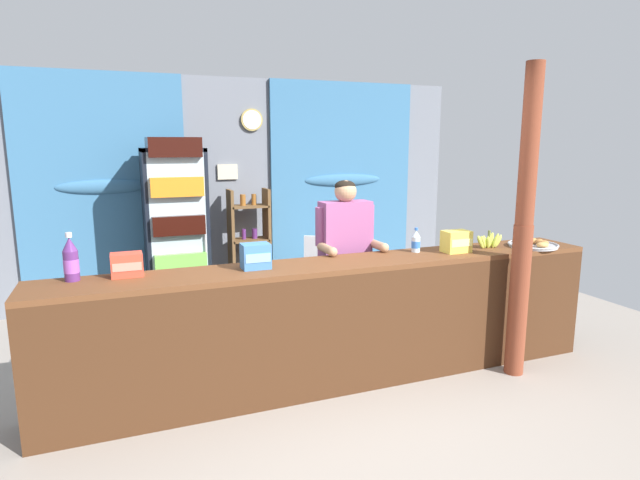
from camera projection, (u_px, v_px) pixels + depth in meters
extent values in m
plane|color=gray|center=(294.00, 345.00, 4.94)|extent=(7.97, 7.97, 0.00)
cube|color=slate|center=(244.00, 189.00, 6.43)|extent=(5.57, 0.12, 2.65)
cube|color=teal|center=(103.00, 176.00, 5.74)|extent=(1.79, 0.04, 2.25)
ellipsoid|color=teal|center=(103.00, 187.00, 5.74)|extent=(0.98, 0.10, 0.16)
cube|color=teal|center=(343.00, 171.00, 6.78)|extent=(1.94, 0.04, 2.25)
ellipsoid|color=teal|center=(343.00, 180.00, 6.78)|extent=(1.07, 0.10, 0.16)
cylinder|color=tan|center=(252.00, 120.00, 6.24)|extent=(0.26, 0.03, 0.26)
cylinder|color=white|center=(252.00, 120.00, 6.22)|extent=(0.22, 0.01, 0.22)
cube|color=beige|center=(228.00, 172.00, 6.24)|extent=(0.24, 0.02, 0.18)
cube|color=brown|center=(341.00, 264.00, 4.03)|extent=(4.45, 0.51, 0.04)
cube|color=#432715|center=(353.00, 335.00, 3.90)|extent=(4.45, 0.04, 0.95)
cube|color=#432715|center=(28.00, 368.00, 3.33)|extent=(0.08, 0.46, 0.95)
cube|color=#432715|center=(552.00, 296.00, 4.90)|extent=(0.08, 0.46, 0.95)
cylinder|color=brown|center=(518.00, 301.00, 4.24)|extent=(0.15, 0.15, 1.25)
cylinder|color=brown|center=(530.00, 145.00, 4.01)|extent=(0.14, 0.14, 1.25)
ellipsoid|color=brown|center=(529.00, 250.00, 4.18)|extent=(0.06, 0.05, 0.08)
cube|color=black|center=(173.00, 229.00, 5.97)|extent=(0.65, 0.04, 1.84)
cube|color=black|center=(147.00, 235.00, 5.58)|extent=(0.04, 0.65, 1.84)
cube|color=black|center=(204.00, 231.00, 5.80)|extent=(0.04, 0.65, 1.84)
cube|color=black|center=(172.00, 150.00, 5.53)|extent=(0.65, 0.65, 0.04)
cube|color=black|center=(180.00, 310.00, 5.86)|extent=(0.65, 0.65, 0.08)
cube|color=silver|center=(179.00, 233.00, 5.40)|extent=(0.59, 0.02, 1.68)
cylinder|color=#B7B7BC|center=(205.00, 237.00, 5.47)|extent=(0.02, 0.02, 0.40)
cube|color=silver|center=(178.00, 266.00, 5.76)|extent=(0.57, 0.57, 0.02)
cube|color=#75C64C|center=(179.00, 259.00, 5.62)|extent=(0.53, 0.53, 0.20)
cube|color=silver|center=(176.00, 231.00, 5.69)|extent=(0.57, 0.57, 0.02)
cube|color=black|center=(177.00, 222.00, 5.55)|extent=(0.53, 0.53, 0.20)
cube|color=silver|center=(174.00, 195.00, 5.61)|extent=(0.57, 0.57, 0.02)
cube|color=orange|center=(175.00, 185.00, 5.47)|extent=(0.53, 0.53, 0.20)
cube|color=silver|center=(172.00, 157.00, 5.54)|extent=(0.57, 0.57, 0.02)
cube|color=black|center=(173.00, 147.00, 5.40)|extent=(0.53, 0.53, 0.20)
cube|color=brown|center=(231.00, 247.00, 6.18)|extent=(0.04, 0.28, 1.35)
cube|color=brown|center=(267.00, 244.00, 6.34)|extent=(0.04, 0.28, 1.35)
cube|color=brown|center=(249.00, 206.00, 6.17)|extent=(0.44, 0.28, 0.02)
cylinder|color=brown|center=(243.00, 200.00, 6.14)|extent=(0.07, 0.07, 0.13)
cylinder|color=brown|center=(254.00, 199.00, 6.18)|extent=(0.05, 0.05, 0.13)
cube|color=brown|center=(249.00, 240.00, 6.25)|extent=(0.44, 0.28, 0.02)
cylinder|color=#56286B|center=(244.00, 234.00, 6.21)|extent=(0.05, 0.05, 0.12)
cylinder|color=#56286B|center=(255.00, 234.00, 6.26)|extent=(0.06, 0.06, 0.12)
cube|color=brown|center=(250.00, 272.00, 6.32)|extent=(0.44, 0.28, 0.02)
cylinder|color=orange|center=(245.00, 266.00, 6.28)|extent=(0.07, 0.07, 0.15)
cylinder|color=#75C64C|center=(255.00, 266.00, 6.33)|extent=(0.07, 0.07, 0.12)
cube|color=silver|center=(325.00, 268.00, 6.10)|extent=(0.60, 0.60, 0.04)
cube|color=silver|center=(322.00, 254.00, 5.87)|extent=(0.38, 0.25, 0.40)
cylinder|color=silver|center=(343.00, 283.00, 6.30)|extent=(0.04, 0.04, 0.44)
cylinder|color=silver|center=(312.00, 282.00, 6.36)|extent=(0.04, 0.04, 0.44)
cylinder|color=silver|center=(339.00, 292.00, 5.93)|extent=(0.04, 0.04, 0.44)
cylinder|color=silver|center=(306.00, 290.00, 5.99)|extent=(0.04, 0.04, 0.44)
cube|color=silver|center=(342.00, 259.00, 6.05)|extent=(0.24, 0.36, 0.03)
cube|color=silver|center=(308.00, 258.00, 6.11)|extent=(0.24, 0.36, 0.03)
cylinder|color=#28282D|center=(335.00, 312.00, 4.61)|extent=(0.11, 0.11, 0.83)
cylinder|color=#28282D|center=(354.00, 310.00, 4.68)|extent=(0.11, 0.11, 0.83)
cube|color=#934C7F|center=(345.00, 234.00, 4.51)|extent=(0.44, 0.20, 0.57)
sphere|color=tan|center=(345.00, 191.00, 4.45)|extent=(0.19, 0.19, 0.19)
ellipsoid|color=black|center=(345.00, 186.00, 4.45)|extent=(0.18, 0.18, 0.10)
cylinder|color=#934C7F|center=(320.00, 227.00, 4.42)|extent=(0.08, 0.08, 0.33)
cylinder|color=tan|center=(327.00, 249.00, 4.31)|extent=(0.07, 0.26, 0.07)
sphere|color=tan|center=(333.00, 252.00, 4.19)|extent=(0.08, 0.08, 0.08)
cylinder|color=#934C7F|center=(369.00, 223.00, 4.58)|extent=(0.08, 0.08, 0.33)
cylinder|color=tan|center=(377.00, 245.00, 4.48)|extent=(0.07, 0.26, 0.07)
sphere|color=tan|center=(384.00, 248.00, 4.36)|extent=(0.08, 0.08, 0.08)
cylinder|color=#56286B|center=(71.00, 266.00, 3.45)|extent=(0.10, 0.10, 0.20)
cone|color=#56286B|center=(69.00, 244.00, 3.43)|extent=(0.10, 0.10, 0.09)
cylinder|color=silver|center=(69.00, 235.00, 3.41)|extent=(0.04, 0.04, 0.03)
cylinder|color=purple|center=(71.00, 266.00, 3.45)|extent=(0.10, 0.10, 0.09)
cylinder|color=silver|center=(416.00, 244.00, 4.37)|extent=(0.07, 0.07, 0.13)
cone|color=silver|center=(416.00, 234.00, 4.36)|extent=(0.07, 0.07, 0.06)
cylinder|color=blue|center=(416.00, 229.00, 4.35)|extent=(0.03, 0.03, 0.02)
cylinder|color=blue|center=(416.00, 244.00, 4.37)|extent=(0.07, 0.07, 0.06)
cube|color=#E5422D|center=(127.00, 265.00, 3.58)|extent=(0.21, 0.15, 0.16)
cube|color=#FF826D|center=(127.00, 267.00, 3.51)|extent=(0.19, 0.00, 0.06)
cube|color=#3D75B7|center=(256.00, 256.00, 3.80)|extent=(0.20, 0.15, 0.18)
cube|color=#7CB5F7|center=(258.00, 258.00, 3.72)|extent=(0.18, 0.00, 0.06)
cube|color=#EAD14C|center=(456.00, 241.00, 4.37)|extent=(0.22, 0.15, 0.18)
cube|color=#FFFF8C|center=(462.00, 243.00, 4.29)|extent=(0.20, 0.00, 0.06)
cylinder|color=#BCBCC1|center=(533.00, 246.00, 4.60)|extent=(0.41, 0.41, 0.02)
torus|color=#BCBCC1|center=(533.00, 244.00, 4.60)|extent=(0.43, 0.43, 0.02)
ellipsoid|color=#B2753D|center=(539.00, 242.00, 4.61)|extent=(0.07, 0.08, 0.05)
ellipsoid|color=#C68947|center=(533.00, 241.00, 4.65)|extent=(0.08, 0.08, 0.05)
ellipsoid|color=#C68947|center=(520.00, 240.00, 4.71)|extent=(0.08, 0.08, 0.05)
ellipsoid|color=#B2753D|center=(518.00, 242.00, 4.61)|extent=(0.10, 0.07, 0.04)
ellipsoid|color=#A36638|center=(528.00, 243.00, 4.53)|extent=(0.09, 0.08, 0.05)
ellipsoid|color=tan|center=(542.00, 245.00, 4.49)|extent=(0.11, 0.09, 0.05)
ellipsoid|color=#B2753D|center=(544.00, 243.00, 4.55)|extent=(0.08, 0.07, 0.05)
ellipsoid|color=#B7C647|center=(481.00, 242.00, 4.51)|extent=(0.10, 0.04, 0.14)
ellipsoid|color=#B7C647|center=(483.00, 242.00, 4.52)|extent=(0.08, 0.04, 0.13)
ellipsoid|color=#B7C647|center=(484.00, 242.00, 4.54)|extent=(0.06, 0.03, 0.12)
ellipsoid|color=#B7C647|center=(488.00, 242.00, 4.54)|extent=(0.05, 0.04, 0.12)
ellipsoid|color=#B7C647|center=(489.00, 240.00, 4.56)|extent=(0.05, 0.04, 0.15)
ellipsoid|color=#B7C647|center=(491.00, 240.00, 4.57)|extent=(0.06, 0.04, 0.14)
ellipsoid|color=#B7C647|center=(495.00, 241.00, 4.56)|extent=(0.08, 0.04, 0.14)
ellipsoid|color=#B7C647|center=(498.00, 241.00, 4.56)|extent=(0.10, 0.03, 0.13)
cylinder|color=olive|center=(489.00, 233.00, 4.53)|extent=(0.02, 0.02, 0.05)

